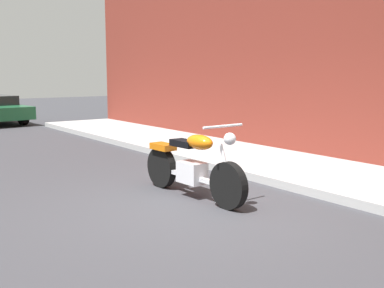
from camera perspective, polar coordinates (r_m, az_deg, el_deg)
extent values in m
plane|color=#38383D|center=(6.64, 1.24, -7.75)|extent=(60.00, 60.00, 0.00)
cube|color=#ABABAB|center=(8.66, 16.79, -3.77)|extent=(22.59, 2.42, 0.14)
cylinder|color=black|center=(6.56, 4.39, -5.00)|extent=(0.67, 0.15, 0.66)
cylinder|color=black|center=(7.79, -3.68, -2.81)|extent=(0.67, 0.15, 0.66)
cube|color=silver|center=(7.14, 0.00, -3.43)|extent=(0.45, 0.30, 0.32)
cube|color=silver|center=(7.16, 0.00, -3.98)|extent=(1.46, 0.13, 0.06)
ellipsoid|color=#D1660C|center=(6.92, 0.92, 0.22)|extent=(0.53, 0.28, 0.22)
cube|color=black|center=(7.21, -0.89, 0.08)|extent=(0.49, 0.26, 0.10)
cube|color=#D1660C|center=(7.69, -3.49, -0.31)|extent=(0.45, 0.26, 0.10)
cylinder|color=silver|center=(6.54, 4.06, -2.52)|extent=(0.27, 0.06, 0.58)
cylinder|color=silver|center=(6.50, 3.75, 2.15)|extent=(0.06, 0.70, 0.04)
sphere|color=silver|center=(6.42, 4.57, 0.62)|extent=(0.17, 0.17, 0.17)
cylinder|color=silver|center=(7.45, -0.22, -3.71)|extent=(0.80, 0.12, 0.09)
cylinder|color=black|center=(18.20, -19.64, 3.20)|extent=(0.66, 0.28, 0.64)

